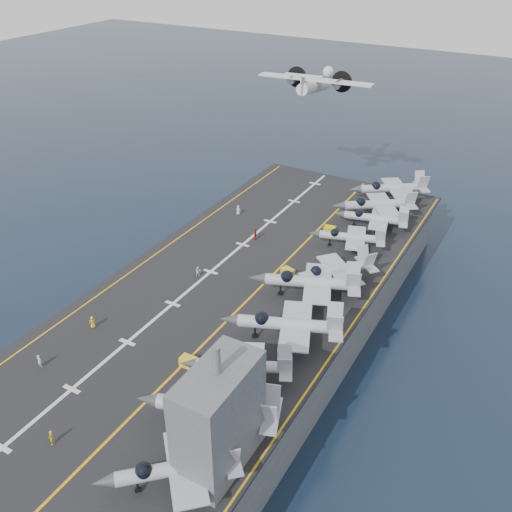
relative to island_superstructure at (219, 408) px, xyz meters
The scene contains 28 objects.
ground 38.02m from the island_superstructure, 116.57° to the left, with size 500.00×500.00×0.00m, color #142135.
hull 35.94m from the island_superstructure, 116.57° to the left, with size 36.00×90.00×10.00m, color #56595E.
flight_deck 34.41m from the island_superstructure, 116.57° to the left, with size 38.00×92.00×0.40m, color black.
foul_line 33.17m from the island_superstructure, 111.80° to the left, with size 0.35×90.00×0.02m, color gold.
landing_centerline 37.38m from the island_superstructure, 124.99° to the left, with size 0.50×90.00×0.02m, color silver.
deck_edge_port 44.50m from the island_superstructure, 136.85° to the left, with size 0.25×90.00×0.02m, color gold.
deck_edge_stbd 31.12m from the island_superstructure, 83.35° to the left, with size 0.25×90.00×0.02m, color gold.
island_superstructure is the anchor object (origin of this frame).
fighter_jet_0 7.03m from the island_superstructure, 115.85° to the right, with size 16.88×16.66×4.94m, color gray, non-canonical shape.
fighter_jet_1 6.70m from the island_superstructure, 127.21° to the left, with size 18.59×15.37×5.53m, color gray, non-canonical shape.
fighter_jet_2 13.15m from the island_superstructure, 109.38° to the left, with size 16.13×14.04×4.70m, color #959DA6, non-canonical shape.
fighter_jet_3 21.53m from the island_superstructure, 97.22° to the left, with size 19.04×16.05×5.62m, color gray, non-canonical shape.
fighter_jet_4 32.03m from the island_superstructure, 97.70° to the left, with size 19.09×16.06×5.64m, color gray, non-canonical shape.
fighter_jet_5 36.89m from the island_superstructure, 94.19° to the left, with size 16.77×17.29×5.03m, color #A0AAB0, non-canonical shape.
fighter_jet_6 48.50m from the island_superstructure, 95.31° to the left, with size 14.86×12.07×4.47m, color #959CA4, non-canonical shape.
fighter_jet_7 56.96m from the island_superstructure, 93.34° to the left, with size 14.87×11.60×4.58m, color gray, non-canonical shape.
fighter_jet_8 62.02m from the island_superstructure, 94.14° to the left, with size 18.67×17.38×5.39m, color #9499A2, non-canonical shape.
tow_cart_a 16.70m from the island_superstructure, 137.68° to the left, with size 2.12×1.41×1.26m, color yellow, non-canonical shape.
tow_cart_b 37.10m from the island_superstructure, 105.75° to the left, with size 2.30×1.86×1.20m, color gold, non-canonical shape.
tow_cart_c 52.80m from the island_superstructure, 100.77° to the left, with size 2.12×1.53×1.18m, color #DBC00A, non-canonical shape.
crew_0 29.76m from the island_superstructure, 159.38° to the left, with size 1.26×1.25×1.78m, color yellow.
crew_1 28.11m from the island_superstructure, behind, with size 1.20×0.88×1.84m, color silver.
crew_2 36.21m from the island_superstructure, 128.09° to the left, with size 1.16×1.23×1.71m, color silver.
crew_4 47.68m from the island_superstructure, 115.15° to the left, with size 1.03×1.34×2.01m, color #B62310.
crew_5 57.18m from the island_superstructure, 119.13° to the left, with size 1.12×0.77×1.82m, color silver.
crew_6 19.35m from the island_superstructure, 157.53° to the right, with size 1.19×1.30×1.80m, color yellow.
transport_plane 85.62m from the island_superstructure, 108.44° to the left, with size 26.43×19.18×5.92m, color silver, non-canonical shape.
fighter_jet_9 70.48m from the island_superstructure, 93.64° to the left, with size 18.67×17.38×5.39m, color #9499A2, non-canonical shape.
Camera 1 is at (37.68, -62.90, 58.56)m, focal length 40.00 mm.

